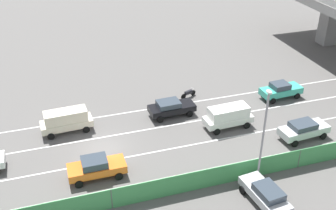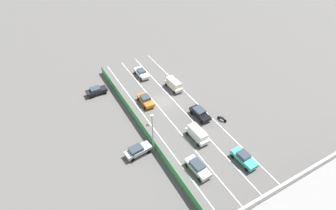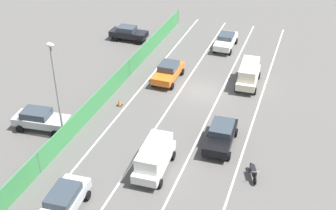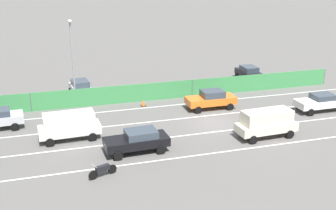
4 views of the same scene
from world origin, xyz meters
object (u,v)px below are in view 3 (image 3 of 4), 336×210
street_lamp (56,85)px  car_taxi_orange (168,71)px  car_van_cream (249,73)px  car_sedan_silver (63,202)px  car_hatchback_white (226,40)px  motorcycle (253,172)px  parked_wagon_silver (40,119)px  parked_sedan_dark (128,33)px  car_van_white (154,157)px  car_sedan_black (221,135)px  traffic_cone (119,102)px

street_lamp → car_taxi_orange: bearing=-110.1°
car_van_cream → car_sedan_silver: bearing=69.3°
car_hatchback_white → street_lamp: street_lamp is taller
car_van_cream → car_hatchback_white: size_ratio=1.01×
car_hatchback_white → motorcycle: 21.63m
car_van_cream → parked_wagon_silver: 18.91m
parked_sedan_dark → motorcycle: bearing=132.5°
parked_wagon_silver → motorcycle: bearing=178.9°
car_sedan_silver → car_van_cream: bearing=-110.7°
car_van_white → street_lamp: street_lamp is taller
parked_sedan_dark → car_taxi_orange: bearing=134.2°
car_sedan_black → parked_wagon_silver: (13.86, 2.58, 0.02)m
car_sedan_black → parked_sedan_dark: 21.77m
car_van_white → traffic_cone: 9.31m
car_van_white → parked_sedan_dark: size_ratio=1.10×
car_van_cream → car_hatchback_white: car_van_cream is taller
car_sedan_black → parked_sedan_dark: (14.57, -16.17, 0.01)m
parked_sedan_dark → parked_wagon_silver: 18.76m
car_sedan_black → street_lamp: street_lamp is taller
car_hatchback_white → parked_sedan_dark: bearing=7.9°
car_van_cream → car_taxi_orange: car_van_cream is taller
parked_wagon_silver → parked_sedan_dark: bearing=-87.8°
street_lamp → traffic_cone: street_lamp is taller
car_sedan_black → car_van_white: size_ratio=0.99×
car_sedan_black → street_lamp: bearing=16.3°
car_van_white → parked_sedan_dark: 23.34m
car_hatchback_white → street_lamp: (7.78, 21.02, 3.90)m
parked_wagon_silver → car_sedan_silver: bearing=130.9°
car_taxi_orange → parked_wagon_silver: bearing=58.4°
car_sedan_black → car_hatchback_white: size_ratio=0.98×
parked_sedan_dark → car_sedan_black: bearing=132.0°
car_sedan_black → motorcycle: 4.16m
car_hatchback_white → parked_wagon_silver: bearing=63.2°
car_sedan_black → car_hatchback_white: 18.06m
car_hatchback_white → parked_wagon_silver: parked_wagon_silver is taller
car_taxi_orange → car_van_white: (-3.47, 12.90, 0.26)m
car_van_white → car_sedan_black: bearing=-129.1°
car_sedan_black → motorcycle: size_ratio=2.46×
parked_wagon_silver → street_lamp: 4.64m
car_sedan_black → traffic_cone: size_ratio=7.20×
car_sedan_silver → car_taxi_orange: (-0.30, -18.55, 0.01)m
car_sedan_silver → parked_sedan_dark: car_sedan_silver is taller
car_van_white → car_sedan_silver: bearing=56.3°
car_hatchback_white → traffic_cone: (5.91, 15.00, -0.59)m
car_sedan_silver → car_van_white: (-3.77, -5.65, 0.27)m
parked_wagon_silver → street_lamp: bearing=163.0°
car_van_cream → parked_sedan_dark: size_ratio=1.12×
car_sedan_silver → car_hatchback_white: bearing=-97.7°
car_van_cream → street_lamp: size_ratio=0.59×
car_van_white → parked_sedan_dark: bearing=-62.0°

